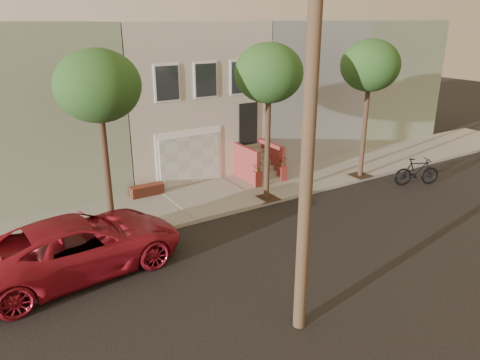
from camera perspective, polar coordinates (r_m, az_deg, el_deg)
ground at (r=15.79m, az=8.55°, el=-8.01°), size 90.00×90.00×0.00m
sidewalk at (r=19.73m, az=-1.49°, el=-1.74°), size 40.00×3.70×0.15m
house_row at (r=23.86m, az=-8.86°, el=10.71°), size 33.10×11.70×7.00m
tree_left at (r=15.01m, az=-17.40°, el=11.06°), size 2.70×2.57×6.30m
tree_mid at (r=17.80m, az=3.65°, el=13.13°), size 2.70×2.57×6.30m
tree_right at (r=21.46m, az=16.05°, el=13.55°), size 2.70×2.57×6.30m
pickup_truck at (r=14.55m, az=-19.51°, el=-7.74°), size 6.46×3.49×1.72m
motorcycle at (r=22.32m, az=21.34°, el=1.00°), size 2.19×1.43×1.28m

